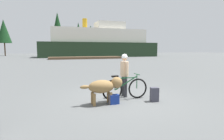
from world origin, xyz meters
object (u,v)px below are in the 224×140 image
object	(u,v)px
bicycle	(125,89)
backpack	(154,94)
dog	(104,86)
person_cyclist	(124,71)
handbag_pannier	(114,99)
ferry_boat	(99,44)

from	to	relation	value
bicycle	backpack	size ratio (longest dim) A/B	3.54
bicycle	dog	size ratio (longest dim) A/B	1.21
person_cyclist	handbag_pannier	size ratio (longest dim) A/B	5.15
handbag_pannier	person_cyclist	bearing A→B (deg)	49.67
dog	backpack	world-z (taller)	dog
backpack	bicycle	bearing A→B (deg)	147.82
person_cyclist	backpack	xyz separation A→B (m)	(0.75, -0.99, -0.74)
person_cyclist	dog	xyz separation A→B (m)	(-1.02, -0.72, -0.39)
dog	handbag_pannier	bearing A→B (deg)	-22.17
dog	ferry_boat	world-z (taller)	ferry_boat
person_cyclist	dog	distance (m)	1.30
person_cyclist	ferry_boat	size ratio (longest dim) A/B	0.06
handbag_pannier	ferry_boat	distance (m)	40.21
dog	backpack	distance (m)	1.82
bicycle	person_cyclist	distance (m)	0.74
bicycle	backpack	distance (m)	1.07
ferry_boat	person_cyclist	bearing A→B (deg)	-103.22
backpack	handbag_pannier	size ratio (longest dim) A/B	1.54
backpack	handbag_pannier	bearing A→B (deg)	174.32
dog	person_cyclist	bearing A→B (deg)	35.23
person_cyclist	dog	bearing A→B (deg)	-144.77
bicycle	dog	xyz separation A→B (m)	(-0.87, -0.29, 0.20)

